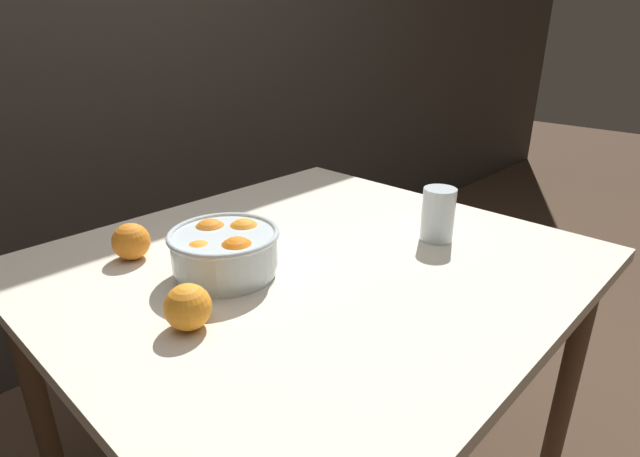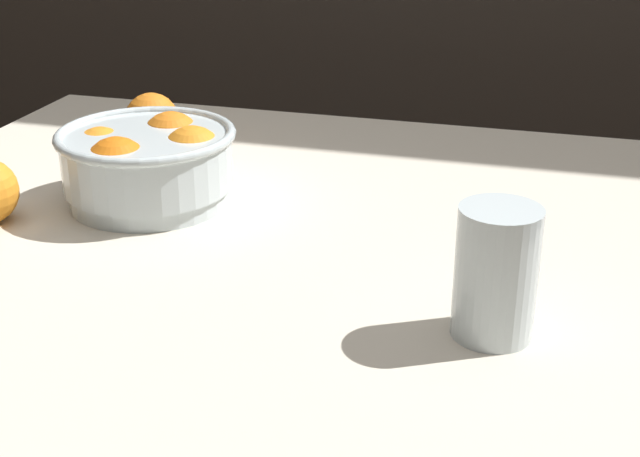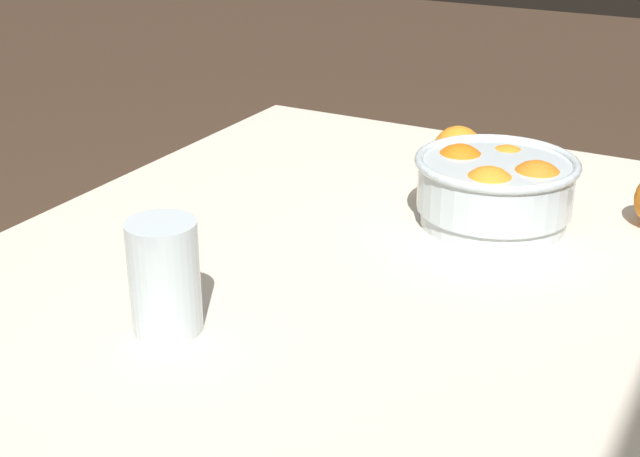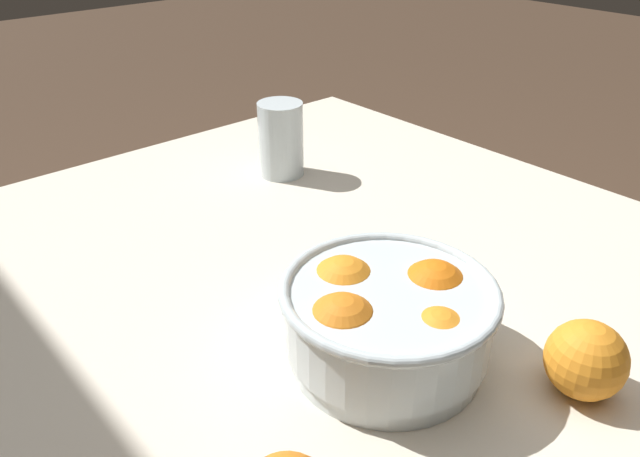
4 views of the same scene
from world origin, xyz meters
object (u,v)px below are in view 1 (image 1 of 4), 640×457
(fruit_bowl, at_px, (225,250))
(juice_glass, at_px, (438,217))
(orange_loose_front, at_px, (131,241))
(orange_loose_near_bowl, at_px, (188,307))

(fruit_bowl, height_order, juice_glass, juice_glass)
(orange_loose_front, bearing_deg, orange_loose_near_bowl, -101.26)
(orange_loose_near_bowl, relative_size, orange_loose_front, 0.99)
(orange_loose_front, bearing_deg, juice_glass, -37.85)
(fruit_bowl, bearing_deg, juice_glass, -25.64)
(juice_glass, distance_m, orange_loose_front, 0.69)
(fruit_bowl, xyz_separation_m, juice_glass, (0.45, -0.22, 0.00))
(orange_loose_near_bowl, height_order, orange_loose_front, same)
(juice_glass, distance_m, orange_loose_near_bowl, 0.62)
(juice_glass, height_order, orange_loose_front, juice_glass)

